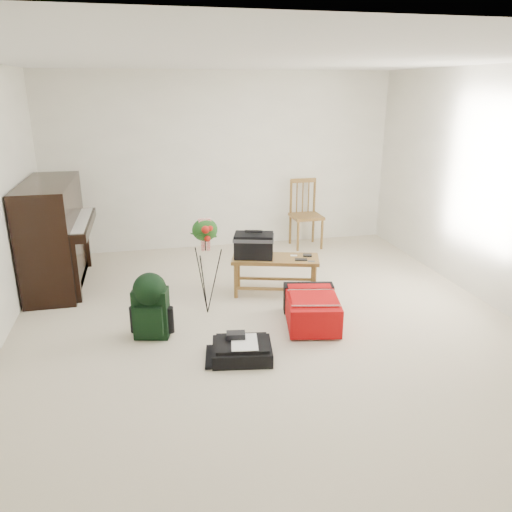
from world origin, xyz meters
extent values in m
cube|color=beige|center=(0.00, 0.00, 0.00)|extent=(5.00, 5.50, 0.01)
cube|color=white|center=(0.00, 0.00, 2.50)|extent=(5.00, 5.50, 0.01)
cube|color=white|center=(0.00, 2.75, 1.25)|extent=(5.00, 0.04, 2.50)
cube|color=white|center=(2.50, 0.00, 1.25)|extent=(0.04, 5.50, 2.50)
cube|color=black|center=(-2.20, 1.60, 0.62)|extent=(0.55, 1.50, 1.25)
cube|color=black|center=(-1.90, 1.60, 0.73)|extent=(0.28, 1.30, 0.10)
cube|color=white|center=(-1.90, 1.60, 0.78)|extent=(0.22, 1.20, 0.02)
cube|color=black|center=(-2.15, 1.60, 0.05)|extent=(0.45, 1.30, 0.10)
cube|color=olive|center=(0.28, 0.75, 0.42)|extent=(1.05, 0.64, 0.04)
cylinder|color=olive|center=(-0.16, 0.60, 0.20)|extent=(0.04, 0.04, 0.40)
cylinder|color=olive|center=(-0.16, 0.91, 0.20)|extent=(0.04, 0.04, 0.40)
cylinder|color=olive|center=(0.72, 0.60, 0.20)|extent=(0.04, 0.04, 0.40)
cylinder|color=olive|center=(0.72, 0.91, 0.20)|extent=(0.04, 0.04, 0.40)
cube|color=olive|center=(1.18, 2.40, 0.46)|extent=(0.44, 0.44, 0.04)
cylinder|color=olive|center=(1.00, 2.22, 0.22)|extent=(0.04, 0.04, 0.44)
cylinder|color=olive|center=(1.00, 2.58, 0.22)|extent=(0.04, 0.04, 0.44)
cylinder|color=olive|center=(1.37, 2.22, 0.22)|extent=(0.04, 0.04, 0.44)
cylinder|color=olive|center=(1.37, 2.58, 0.22)|extent=(0.04, 0.04, 0.44)
cube|color=olive|center=(1.18, 2.58, 0.96)|extent=(0.39, 0.05, 0.06)
cylinder|color=olive|center=(1.00, 2.58, 0.72)|extent=(0.04, 0.04, 0.53)
cylinder|color=olive|center=(1.37, 2.58, 0.72)|extent=(0.04, 0.04, 0.53)
cube|color=#C20C08|center=(0.43, -0.10, 0.16)|extent=(0.63, 0.82, 0.28)
cube|color=black|center=(0.43, 0.19, 0.16)|extent=(0.54, 0.27, 0.30)
cube|color=#C20C08|center=(0.43, -0.15, 0.32)|extent=(0.52, 0.50, 0.02)
cube|color=silver|center=(0.43, -0.36, 0.32)|extent=(0.46, 0.10, 0.01)
cube|color=black|center=(-0.38, -0.59, 0.06)|extent=(0.58, 0.49, 0.12)
cube|color=black|center=(-0.38, -0.59, 0.14)|extent=(0.51, 0.42, 0.03)
cube|color=white|center=(-0.35, -0.61, 0.17)|extent=(0.27, 0.34, 0.01)
cube|color=black|center=(-0.43, -0.53, 0.19)|extent=(0.18, 0.13, 0.05)
cube|color=black|center=(-1.13, 0.00, 0.24)|extent=(0.36, 0.27, 0.49)
cube|color=black|center=(-1.13, -0.12, 0.22)|extent=(0.26, 0.11, 0.28)
sphere|color=black|center=(-1.13, 0.00, 0.49)|extent=(0.31, 0.31, 0.31)
cube|color=black|center=(-1.21, 0.10, 0.24)|extent=(0.05, 0.04, 0.43)
cube|color=black|center=(-1.06, 0.10, 0.24)|extent=(0.05, 0.04, 0.43)
cylinder|color=black|center=(-0.55, 0.41, 0.83)|extent=(0.01, 0.01, 0.28)
ellipsoid|color=#1E5219|center=(-0.55, 0.41, 0.91)|extent=(0.26, 0.18, 0.24)
cube|color=red|center=(-0.55, 0.39, 0.99)|extent=(0.13, 0.04, 0.07)
camera|label=1|loc=(-1.11, -4.41, 2.27)|focal=35.00mm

